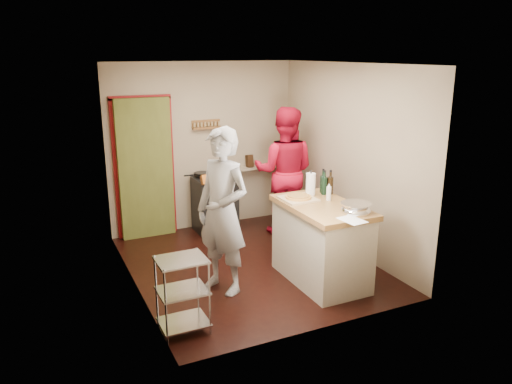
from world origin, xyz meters
TOP-DOWN VIEW (x-y plane):
  - floor at (0.00, 0.00)m, footprint 3.50×3.50m
  - back_wall at (-0.64, 1.78)m, footprint 3.00×0.44m
  - left_wall at (-1.50, 0.00)m, footprint 0.04×3.50m
  - right_wall at (1.50, 0.00)m, footprint 0.04×3.50m
  - ceiling at (0.00, 0.00)m, footprint 3.00×3.50m
  - stove at (0.05, 1.42)m, footprint 0.60×0.63m
  - wire_shelving at (-1.28, -1.20)m, footprint 0.48×0.40m
  - island at (0.60, -0.79)m, footprint 0.77×1.44m
  - person_stripe at (-0.57, -0.51)m, footprint 0.74×0.84m
  - person_red at (1.00, 0.92)m, footprint 1.20×1.14m

SIDE VIEW (x-z plane):
  - floor at x=0.00m, z-range 0.00..0.00m
  - wire_shelving at x=-1.28m, z-range 0.04..0.84m
  - stove at x=0.05m, z-range -0.05..0.95m
  - island at x=0.60m, z-range -0.13..1.16m
  - person_stripe at x=-0.57m, z-range 0.00..1.94m
  - person_red at x=1.00m, z-range 0.00..1.96m
  - back_wall at x=-0.64m, z-range -0.17..2.43m
  - left_wall at x=-1.50m, z-range 0.00..2.60m
  - right_wall at x=1.50m, z-range 0.00..2.60m
  - ceiling at x=0.00m, z-range 2.60..2.62m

